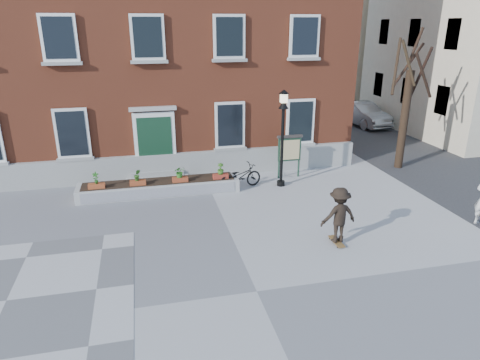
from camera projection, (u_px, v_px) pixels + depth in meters
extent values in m
plane|color=#98989A|center=(257.00, 291.00, 10.68)|extent=(100.00, 100.00, 0.00)
cube|color=#5C5C5E|center=(6.00, 301.00, 10.32)|extent=(6.00, 6.00, 0.01)
imported|color=black|center=(240.00, 177.00, 17.22)|extent=(2.00, 1.17, 0.99)
imported|color=#A5A7AA|center=(362.00, 114.00, 27.94)|extent=(2.18, 4.72, 1.50)
cube|color=brown|center=(144.00, 30.00, 20.99)|extent=(18.00, 10.00, 12.00)
cube|color=#979792|center=(157.00, 167.00, 18.19)|extent=(18.00, 0.24, 1.10)
cube|color=#9C9C97|center=(158.00, 178.00, 18.22)|extent=(2.60, 0.80, 0.20)
cube|color=gray|center=(157.00, 173.00, 18.29)|extent=(2.20, 0.50, 0.20)
cube|color=white|center=(155.00, 142.00, 17.84)|extent=(1.70, 0.12, 2.50)
cube|color=#12341F|center=(155.00, 144.00, 17.83)|extent=(1.40, 0.06, 2.30)
cube|color=#A8A7A2|center=(153.00, 109.00, 17.32)|extent=(1.90, 0.25, 0.15)
cube|color=silver|center=(72.00, 133.00, 16.95)|extent=(1.30, 0.10, 2.00)
cube|color=black|center=(72.00, 134.00, 16.91)|extent=(1.08, 0.04, 1.78)
cube|color=gray|center=(76.00, 159.00, 17.26)|extent=(1.44, 0.20, 0.12)
cube|color=white|center=(59.00, 38.00, 15.71)|extent=(1.30, 0.10, 1.70)
cube|color=black|center=(59.00, 38.00, 15.67)|extent=(1.08, 0.04, 1.48)
cube|color=#959591|center=(62.00, 64.00, 15.97)|extent=(1.44, 0.20, 0.12)
cube|color=silver|center=(148.00, 37.00, 16.40)|extent=(1.30, 0.10, 1.70)
cube|color=black|center=(148.00, 37.00, 16.35)|extent=(1.08, 0.04, 1.48)
cube|color=#9A9A95|center=(149.00, 62.00, 16.65)|extent=(1.44, 0.20, 0.12)
cube|color=silver|center=(230.00, 125.00, 18.32)|extent=(1.30, 0.10, 2.00)
cube|color=black|center=(230.00, 125.00, 18.27)|extent=(1.08, 0.04, 1.78)
cube|color=gray|center=(230.00, 149.00, 18.63)|extent=(1.44, 0.20, 0.12)
cube|color=silver|center=(229.00, 37.00, 17.08)|extent=(1.30, 0.10, 1.70)
cube|color=black|center=(229.00, 37.00, 17.03)|extent=(1.08, 0.04, 1.48)
cube|color=gray|center=(230.00, 60.00, 17.34)|extent=(1.44, 0.20, 0.12)
cube|color=white|center=(300.00, 121.00, 19.00)|extent=(1.30, 0.10, 2.00)
cube|color=black|center=(301.00, 122.00, 18.95)|extent=(1.08, 0.04, 1.78)
cube|color=#ADACA7|center=(300.00, 145.00, 19.31)|extent=(1.44, 0.20, 0.12)
cube|color=silver|center=(305.00, 36.00, 17.76)|extent=(1.30, 0.10, 1.70)
cube|color=black|center=(305.00, 36.00, 17.71)|extent=(1.08, 0.04, 1.48)
cube|color=#9A9B96|center=(304.00, 59.00, 18.02)|extent=(1.44, 0.20, 0.12)
cube|color=#B9B9B5|center=(159.00, 188.00, 16.75)|extent=(6.20, 1.10, 0.50)
cube|color=silver|center=(160.00, 193.00, 16.24)|extent=(5.80, 0.02, 0.40)
cube|color=black|center=(159.00, 182.00, 16.67)|extent=(5.80, 0.90, 0.06)
cube|color=#994421|center=(97.00, 186.00, 15.91)|extent=(0.60, 0.25, 0.20)
imported|color=#225D1B|center=(96.00, 178.00, 15.80)|extent=(0.24, 0.24, 0.45)
cube|color=#944020|center=(138.00, 183.00, 16.23)|extent=(0.60, 0.25, 0.20)
imported|color=#2E5E1C|center=(137.00, 175.00, 16.12)|extent=(0.25, 0.25, 0.45)
cube|color=#983D21|center=(180.00, 180.00, 16.57)|extent=(0.60, 0.25, 0.20)
imported|color=#2B6D20|center=(180.00, 172.00, 16.46)|extent=(0.40, 0.40, 0.45)
cube|color=maroon|center=(221.00, 177.00, 16.92)|extent=(0.60, 0.25, 0.20)
imported|color=#34651E|center=(221.00, 169.00, 16.80)|extent=(0.25, 0.25, 0.45)
cylinder|color=#2E2014|center=(404.00, 121.00, 19.16)|extent=(0.36, 0.36, 4.40)
cylinder|color=black|center=(421.00, 73.00, 18.55)|extent=(0.12, 1.12, 2.23)
cylinder|color=#311F16|center=(408.00, 66.00, 18.86)|extent=(1.18, 0.49, 1.97)
cylinder|color=#312115|center=(396.00, 66.00, 18.57)|extent=(0.88, 1.14, 2.35)
cylinder|color=#2E2114|center=(409.00, 63.00, 18.02)|extent=(0.60, 0.77, 1.90)
cylinder|color=black|center=(424.00, 76.00, 17.92)|extent=(1.39, 0.55, 1.95)
cylinder|color=#2F1E15|center=(415.00, 47.00, 18.22)|extent=(0.43, 0.48, 1.58)
cube|color=#363639|center=(355.00, 120.00, 29.70)|extent=(8.00, 36.00, 0.01)
cube|color=beige|center=(383.00, 21.00, 36.05)|extent=(10.00, 11.00, 13.00)
cube|color=black|center=(442.00, 100.00, 22.48)|extent=(0.08, 1.00, 1.50)
cube|color=black|center=(407.00, 91.00, 25.40)|extent=(0.08, 1.00, 1.50)
cube|color=black|center=(379.00, 84.00, 28.33)|extent=(0.08, 1.00, 1.50)
cube|color=black|center=(453.00, 34.00, 21.34)|extent=(0.08, 1.00, 1.50)
cube|color=black|center=(415.00, 33.00, 24.27)|extent=(0.08, 1.00, 1.50)
cube|color=black|center=(385.00, 32.00, 27.19)|extent=(0.08, 1.00, 1.50)
cylinder|color=black|center=(281.00, 183.00, 17.63)|extent=(0.32, 0.32, 0.20)
cylinder|color=black|center=(282.00, 148.00, 17.11)|extent=(0.12, 0.12, 3.20)
cone|color=black|center=(284.00, 105.00, 16.51)|extent=(0.40, 0.40, 0.30)
cube|color=#FFF6BB|center=(284.00, 98.00, 16.43)|extent=(0.24, 0.24, 0.34)
cone|color=black|center=(284.00, 92.00, 16.34)|extent=(0.40, 0.40, 0.16)
cylinder|color=#1A3426|center=(279.00, 158.00, 18.22)|extent=(0.08, 0.08, 1.80)
cylinder|color=#183022|center=(299.00, 157.00, 18.42)|extent=(0.08, 0.08, 1.80)
cube|color=#193323|center=(289.00, 150.00, 18.20)|extent=(1.00, 0.10, 1.00)
cube|color=#ECE598|center=(290.00, 150.00, 18.15)|extent=(0.85, 0.02, 0.85)
cube|color=#37322F|center=(290.00, 136.00, 18.00)|extent=(1.10, 0.16, 0.10)
cube|color=brown|center=(337.00, 241.00, 13.02)|extent=(0.22, 0.78, 0.03)
cylinder|color=black|center=(338.00, 247.00, 12.75)|extent=(0.03, 0.05, 0.05)
cylinder|color=black|center=(343.00, 246.00, 12.79)|extent=(0.03, 0.05, 0.05)
cylinder|color=black|center=(330.00, 238.00, 13.27)|extent=(0.03, 0.05, 0.05)
cylinder|color=black|center=(335.00, 238.00, 13.30)|extent=(0.03, 0.05, 0.05)
imported|color=black|center=(339.00, 215.00, 12.71)|extent=(1.16, 0.72, 1.73)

